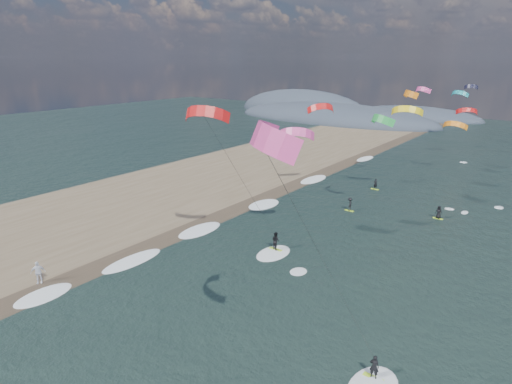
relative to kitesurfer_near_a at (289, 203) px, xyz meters
The scene contains 10 objects.
ground 15.13m from the kitesurfer_near_a, behind, with size 260.00×260.00×0.00m, color black.
sand_strip 37.02m from the kitesurfer_near_a, 164.03° to the left, with size 26.00×240.00×0.00m, color brown.
wet_sand_strip 26.50m from the kitesurfer_near_a, 156.08° to the left, with size 3.00×240.00×0.00m, color #382D23.
coastal_hills 121.19m from the kitesurfer_near_a, 116.95° to the left, with size 80.00×41.00×15.00m.
kitesurfer_near_a is the anchor object (origin of this frame).
kitesurfer_near_b 17.99m from the kitesurfer_near_a, 140.69° to the left, with size 7.21×8.76×14.66m.
far_kitesurfers 35.58m from the kitesurfer_near_a, 103.80° to the left, with size 11.48×11.30×1.68m.
bg_kite_field 52.49m from the kitesurfer_near_a, 101.14° to the left, with size 14.28×74.71×6.38m.
shoreline_surf 27.68m from the kitesurfer_near_a, 145.03° to the left, with size 2.40×79.40×0.11m.
beach_walker 25.68m from the kitesurfer_near_a, behind, with size 1.13×0.47×1.93m, color white.
Camera 1 is at (19.90, -15.32, 17.88)m, focal length 30.00 mm.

